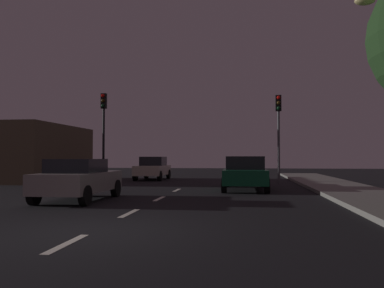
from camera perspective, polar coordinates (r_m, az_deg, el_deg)
ground_plane at (r=15.25m, az=-4.19°, el=-7.51°), size 80.00×80.00×0.00m
sidewalk_curb_right at (r=15.58m, az=24.18°, el=-6.96°), size 3.00×40.00×0.15m
lane_stripe_nearest at (r=7.48m, az=-17.32°, el=-13.31°), size 0.16×1.60×0.01m
lane_stripe_second at (r=11.00m, az=-8.88°, el=-9.66°), size 0.16×1.60×0.01m
lane_stripe_third at (r=14.66m, az=-4.66°, el=-7.72°), size 0.16×1.60×0.01m
lane_stripe_fourth at (r=18.38m, az=-2.16°, el=-6.54°), size 0.16×1.60×0.01m
traffic_signal_left at (r=24.58m, az=-12.42°, el=3.29°), size 0.32×0.38×5.31m
traffic_signal_right at (r=23.19m, az=12.16°, el=3.11°), size 0.32×0.38×5.00m
car_stopped_ahead at (r=18.59m, az=7.53°, el=-4.09°), size 2.02×4.57×1.54m
car_adjacent_lane at (r=14.47m, az=-15.77°, el=-4.79°), size 1.91×4.12×1.44m
car_oncoming_far at (r=27.09m, az=-5.57°, el=-3.42°), size 1.83×3.95×1.53m
storefront_left at (r=27.57m, az=-21.28°, el=-1.21°), size 4.39×8.30×3.52m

